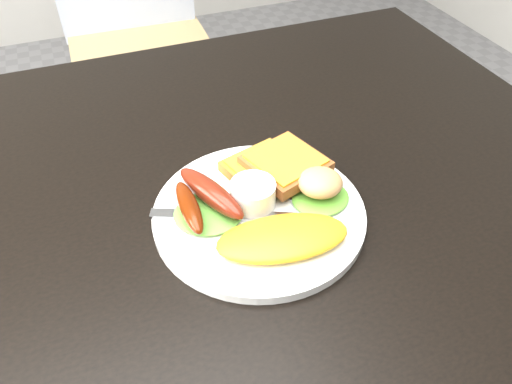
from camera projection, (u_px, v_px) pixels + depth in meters
The scene contains 14 objects.
dining_table at pixel (164, 208), 0.64m from camera, with size 1.20×0.80×0.04m, color black.
dining_chair at pixel (145, 58), 1.52m from camera, with size 0.42×0.42×0.05m, color tan.
person at pixel (89, 76), 1.02m from camera, with size 0.48×0.32×1.32m, color navy.
plate at pixel (259, 213), 0.59m from camera, with size 0.25×0.25×0.01m, color white.
lettuce_left at pixel (208, 213), 0.58m from camera, with size 0.08×0.07×0.01m, color #429027.
lettuce_right at pixel (320, 198), 0.60m from camera, with size 0.07×0.06×0.01m, color #32911F.
omelette at pixel (283, 238), 0.54m from camera, with size 0.15×0.07×0.02m, color yellow.
sausage_a at pixel (189, 207), 0.56m from camera, with size 0.02×0.09×0.02m, color #5F1201.
sausage_b at pixel (211, 193), 0.58m from camera, with size 0.03×0.11×0.03m, color maroon.
ramekin at pixel (253, 194), 0.58m from camera, with size 0.05×0.05×0.03m, color white.
toast_a at pixel (265, 170), 0.63m from camera, with size 0.09×0.09×0.01m, color brown.
toast_b at pixel (286, 164), 0.62m from camera, with size 0.09×0.09×0.01m, color #935123.
potato_salad at pixel (320, 183), 0.59m from camera, with size 0.05×0.05×0.03m, color #C7B684.
fork at pixel (223, 216), 0.58m from camera, with size 0.17×0.01×0.00m, color #ADAFB7.
Camera 1 is at (-0.06, -0.47, 1.18)m, focal length 35.00 mm.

